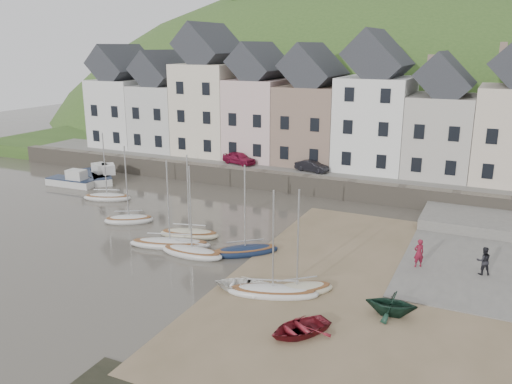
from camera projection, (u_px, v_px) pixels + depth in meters
The scene contains 26 objects.
ground at pixel (217, 259), 34.19m from camera, with size 160.00×160.00×0.00m, color #49433A.
quay_land at pixel (349, 157), 61.88m from camera, with size 90.00×30.00×1.50m, color #365622.
quay_street at pixel (318, 170), 51.64m from camera, with size 70.00×7.00×0.10m, color slate.
seawall at pixel (306, 185), 48.76m from camera, with size 70.00×1.20×1.80m, color slate.
beach at pixel (386, 290), 29.68m from camera, with size 18.00×26.00×0.06m, color #746246.
slipway at pixel (471, 253), 35.01m from camera, with size 8.00×18.00×0.12m, color slate.
hillside at pixel (359, 228), 93.39m from camera, with size 134.40×84.00×84.00m.
townhouse_terrace at pixel (348, 109), 52.41m from camera, with size 61.05×8.00×13.93m.
sailboat_0 at pixel (107, 197), 47.12m from camera, with size 4.61×2.94×6.32m.
sailboat_1 at pixel (129, 219), 41.09m from camera, with size 4.07×3.29×6.32m.
sailboat_2 at pixel (190, 234), 37.97m from camera, with size 4.65×2.62×6.32m.
sailboat_3 at pixel (192, 252), 34.56m from camera, with size 4.51×1.67×6.32m.
sailboat_4 at pixel (170, 243), 36.13m from camera, with size 5.90×3.31×6.32m.
sailboat_5 at pixel (245, 251), 34.83m from camera, with size 4.47×4.09×6.32m.
sailboat_6 at pixel (273, 291), 29.04m from camera, with size 5.36×3.09×6.32m.
sailboat_7 at pixel (297, 290), 29.21m from camera, with size 4.25×3.96×6.32m.
motorboat_0 at pixel (95, 174), 54.08m from camera, with size 5.52×3.91×1.70m.
motorboat_1 at pixel (73, 180), 51.68m from camera, with size 5.21×1.96×1.70m.
motorboat_2 at pixel (103, 175), 53.67m from camera, with size 4.87×4.79×1.70m.
rowboat_white at pixel (241, 284), 29.63m from camera, with size 2.22×3.11×0.64m, color white.
rowboat_green at pixel (391, 303), 26.73m from camera, with size 2.23×2.58×1.36m, color #173426.
rowboat_red at pixel (299, 328), 25.05m from camera, with size 2.26×3.16×0.66m, color maroon.
person_red at pixel (419, 253), 32.42m from camera, with size 0.66×0.43×1.81m, color maroon.
person_dark at pixel (484, 261), 31.35m from camera, with size 0.85×0.66×1.74m, color black.
car_left at pixel (239, 158), 53.97m from camera, with size 1.50×3.73×1.27m, color maroon.
car_right at pixel (312, 166), 50.75m from camera, with size 1.16×3.34×1.10m, color black.
Camera 1 is at (15.79, -27.65, 13.42)m, focal length 36.74 mm.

